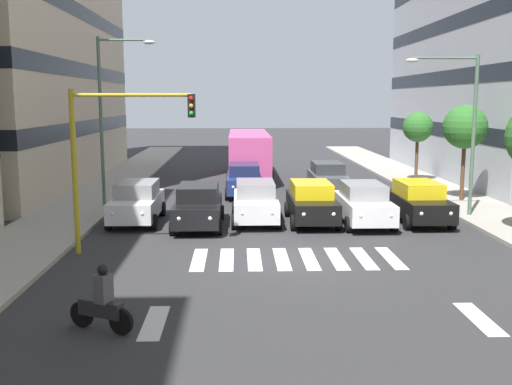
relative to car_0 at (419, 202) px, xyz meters
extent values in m
plane|color=#2D2D30|center=(5.78, 5.69, -0.89)|extent=(180.00, 180.00, 0.00)
cube|color=#9E998E|center=(15.21, 5.69, -0.81)|extent=(3.49, 90.00, 0.15)
cube|color=black|center=(-9.99, -14.49, 2.37)|extent=(9.22, 22.68, 0.90)
cube|color=black|center=(-9.99, -14.49, 5.62)|extent=(9.22, 22.68, 0.90)
cube|color=black|center=(-9.99, -14.49, 8.87)|extent=(9.22, 22.68, 0.90)
cube|color=black|center=(21.55, -13.33, 2.55)|extent=(9.22, 25.00, 0.90)
cube|color=black|center=(21.55, -13.33, 5.99)|extent=(9.22, 25.00, 0.90)
cube|color=black|center=(21.55, -13.33, 9.43)|extent=(9.22, 25.00, 0.90)
cube|color=silver|center=(2.63, 5.69, -0.88)|extent=(0.45, 2.80, 0.01)
cube|color=silver|center=(3.53, 5.69, -0.88)|extent=(0.45, 2.80, 0.01)
cube|color=silver|center=(4.43, 5.69, -0.88)|extent=(0.45, 2.80, 0.01)
cube|color=silver|center=(5.33, 5.69, -0.88)|extent=(0.45, 2.80, 0.01)
cube|color=silver|center=(6.23, 5.69, -0.88)|extent=(0.45, 2.80, 0.01)
cube|color=silver|center=(7.13, 5.69, -0.88)|extent=(0.45, 2.80, 0.01)
cube|color=silver|center=(8.03, 5.69, -0.88)|extent=(0.45, 2.80, 0.01)
cube|color=silver|center=(8.93, 5.69, -0.88)|extent=(0.45, 2.80, 0.01)
cube|color=silver|center=(1.94, 11.19, -0.88)|extent=(0.50, 2.20, 0.01)
cube|color=silver|center=(9.63, 11.19, -0.88)|extent=(0.50, 2.20, 0.01)
cube|color=black|center=(0.00, 0.05, -0.17)|extent=(1.80, 4.40, 0.80)
cube|color=yellow|center=(0.00, -0.15, 0.53)|extent=(1.58, 2.46, 0.60)
cylinder|color=black|center=(-0.90, 1.50, -0.57)|extent=(0.22, 0.64, 0.64)
cylinder|color=black|center=(0.90, 1.50, -0.57)|extent=(0.22, 0.64, 0.64)
cylinder|color=black|center=(-0.90, -1.40, -0.57)|extent=(0.22, 0.64, 0.64)
cylinder|color=black|center=(0.90, -1.40, -0.57)|extent=(0.22, 0.64, 0.64)
sphere|color=white|center=(-0.58, 2.20, -0.09)|extent=(0.18, 0.18, 0.18)
sphere|color=white|center=(0.58, 2.20, -0.09)|extent=(0.18, 0.18, 0.18)
cube|color=silver|center=(2.43, 0.43, -0.17)|extent=(1.80, 4.40, 0.80)
cube|color=gray|center=(2.43, 0.23, 0.53)|extent=(1.58, 2.46, 0.60)
cylinder|color=black|center=(1.53, 1.88, -0.57)|extent=(0.22, 0.64, 0.64)
cylinder|color=black|center=(3.33, 1.88, -0.57)|extent=(0.22, 0.64, 0.64)
cylinder|color=black|center=(1.53, -1.03, -0.57)|extent=(0.22, 0.64, 0.64)
cylinder|color=black|center=(3.33, -1.03, -0.57)|extent=(0.22, 0.64, 0.64)
sphere|color=white|center=(1.85, 2.58, -0.09)|extent=(0.18, 0.18, 0.18)
sphere|color=white|center=(3.01, 2.58, -0.09)|extent=(0.18, 0.18, 0.18)
cube|color=black|center=(4.55, 0.03, -0.17)|extent=(1.80, 4.40, 0.80)
cube|color=yellow|center=(4.55, -0.17, 0.53)|extent=(1.58, 2.46, 0.60)
cylinder|color=black|center=(3.65, 1.48, -0.57)|extent=(0.22, 0.64, 0.64)
cylinder|color=black|center=(5.45, 1.48, -0.57)|extent=(0.22, 0.64, 0.64)
cylinder|color=black|center=(3.65, -1.42, -0.57)|extent=(0.22, 0.64, 0.64)
cylinder|color=black|center=(5.45, -1.42, -0.57)|extent=(0.22, 0.64, 0.64)
sphere|color=white|center=(3.97, 2.18, -0.09)|extent=(0.18, 0.18, 0.18)
sphere|color=white|center=(5.13, 2.18, -0.09)|extent=(0.18, 0.18, 0.18)
cube|color=silver|center=(6.91, -0.25, -0.17)|extent=(1.80, 4.40, 0.80)
cube|color=gray|center=(6.91, -0.45, 0.53)|extent=(1.58, 2.46, 0.60)
cylinder|color=black|center=(6.01, 1.20, -0.57)|extent=(0.22, 0.64, 0.64)
cylinder|color=black|center=(7.81, 1.20, -0.57)|extent=(0.22, 0.64, 0.64)
cylinder|color=black|center=(6.01, -1.70, -0.57)|extent=(0.22, 0.64, 0.64)
cylinder|color=black|center=(7.81, -1.70, -0.57)|extent=(0.22, 0.64, 0.64)
sphere|color=white|center=(6.33, 1.90, -0.09)|extent=(0.18, 0.18, 0.18)
sphere|color=white|center=(7.48, 1.90, -0.09)|extent=(0.18, 0.18, 0.18)
cube|color=black|center=(9.26, 0.71, -0.17)|extent=(1.80, 4.40, 0.80)
cube|color=black|center=(9.26, 0.51, 0.53)|extent=(1.58, 2.46, 0.60)
cylinder|color=black|center=(8.36, 2.16, -0.57)|extent=(0.22, 0.64, 0.64)
cylinder|color=black|center=(10.16, 2.16, -0.57)|extent=(0.22, 0.64, 0.64)
cylinder|color=black|center=(8.36, -0.74, -0.57)|extent=(0.22, 0.64, 0.64)
cylinder|color=black|center=(10.16, -0.74, -0.57)|extent=(0.22, 0.64, 0.64)
sphere|color=white|center=(8.69, 2.86, -0.09)|extent=(0.18, 0.18, 0.18)
sphere|color=white|center=(9.84, 2.86, -0.09)|extent=(0.18, 0.18, 0.18)
cube|color=silver|center=(11.92, -0.31, -0.17)|extent=(1.80, 4.40, 0.80)
cube|color=gray|center=(11.92, -0.51, 0.53)|extent=(1.58, 2.46, 0.60)
cylinder|color=black|center=(11.02, 1.14, -0.57)|extent=(0.22, 0.64, 0.64)
cylinder|color=black|center=(12.82, 1.14, -0.57)|extent=(0.22, 0.64, 0.64)
cylinder|color=black|center=(11.02, -1.76, -0.57)|extent=(0.22, 0.64, 0.64)
cylinder|color=black|center=(12.82, -1.76, -0.57)|extent=(0.22, 0.64, 0.64)
sphere|color=white|center=(11.34, 1.84, -0.09)|extent=(0.18, 0.18, 0.18)
sphere|color=white|center=(12.49, 1.84, -0.09)|extent=(0.18, 0.18, 0.18)
cube|color=navy|center=(7.30, -7.23, -0.17)|extent=(1.80, 4.40, 0.80)
cube|color=#1D2547|center=(7.30, -7.43, 0.53)|extent=(1.58, 2.46, 0.60)
cylinder|color=black|center=(6.40, -5.78, -0.57)|extent=(0.22, 0.64, 0.64)
cylinder|color=black|center=(8.20, -5.78, -0.57)|extent=(0.22, 0.64, 0.64)
cylinder|color=black|center=(6.40, -8.68, -0.57)|extent=(0.22, 0.64, 0.64)
cylinder|color=black|center=(8.20, -8.68, -0.57)|extent=(0.22, 0.64, 0.64)
sphere|color=white|center=(6.72, -5.08, -0.09)|extent=(0.18, 0.18, 0.18)
sphere|color=white|center=(7.88, -5.08, -0.09)|extent=(0.18, 0.18, 0.18)
cube|color=#474C51|center=(2.66, -7.89, -0.17)|extent=(1.80, 4.40, 0.80)
cube|color=#343639|center=(2.66, -8.09, 0.53)|extent=(1.58, 2.46, 0.60)
cylinder|color=black|center=(1.76, -6.44, -0.57)|extent=(0.22, 0.64, 0.64)
cylinder|color=black|center=(3.56, -6.44, -0.57)|extent=(0.22, 0.64, 0.64)
cylinder|color=black|center=(1.76, -9.34, -0.57)|extent=(0.22, 0.64, 0.64)
cylinder|color=black|center=(3.56, -9.34, -0.57)|extent=(0.22, 0.64, 0.64)
sphere|color=white|center=(2.09, -5.74, -0.09)|extent=(0.18, 0.18, 0.18)
sphere|color=white|center=(3.24, -5.74, -0.09)|extent=(0.18, 0.18, 0.18)
cube|color=#DB5193|center=(6.91, -14.43, 0.86)|extent=(2.50, 10.50, 2.50)
cube|color=black|center=(6.91, -14.43, 1.41)|extent=(2.52, 9.87, 0.80)
cylinder|color=black|center=(5.66, -10.75, -0.39)|extent=(0.28, 1.00, 1.00)
cylinder|color=black|center=(8.16, -10.75, -0.39)|extent=(0.28, 1.00, 1.00)
cylinder|color=black|center=(5.66, -17.58, -0.39)|extent=(0.28, 1.00, 1.00)
cylinder|color=black|center=(8.16, -17.58, -0.39)|extent=(0.28, 1.00, 1.00)
cylinder|color=black|center=(11.24, 11.39, -0.59)|extent=(0.58, 0.36, 0.60)
cylinder|color=black|center=(10.26, 11.88, -0.59)|extent=(0.58, 0.36, 0.60)
cube|color=#232328|center=(10.75, 11.64, -0.37)|extent=(1.09, 0.70, 0.36)
cube|color=#4C4C51|center=(10.66, 11.68, 0.11)|extent=(0.41, 0.45, 0.64)
sphere|color=black|center=(10.66, 11.68, 0.55)|extent=(0.26, 0.26, 0.26)
cylinder|color=#AD991E|center=(13.07, 4.74, 1.86)|extent=(0.18, 0.18, 5.50)
cylinder|color=#AD991E|center=(11.12, 4.74, 4.41)|extent=(3.91, 0.12, 0.12)
cube|color=black|center=(9.16, 4.74, 4.06)|extent=(0.24, 0.28, 0.76)
sphere|color=red|center=(9.16, 4.89, 4.30)|extent=(0.14, 0.14, 0.14)
sphere|color=orange|center=(9.16, 4.89, 4.06)|extent=(0.14, 0.14, 0.14)
sphere|color=green|center=(9.16, 4.89, 3.82)|extent=(0.14, 0.14, 0.14)
cylinder|color=#4C6B56|center=(-2.51, -0.80, 2.71)|extent=(0.16, 0.16, 6.88)
cylinder|color=#4C6B56|center=(-1.11, -0.80, 6.00)|extent=(2.80, 0.10, 0.10)
ellipsoid|color=#B7BCC1|center=(0.29, -0.80, 5.90)|extent=(0.56, 0.28, 0.20)
cylinder|color=#4C6B56|center=(14.07, -3.84, 3.20)|extent=(0.16, 0.16, 7.87)
cylinder|color=#4C6B56|center=(12.89, -3.84, 6.99)|extent=(2.35, 0.10, 0.10)
ellipsoid|color=#B7BCC1|center=(11.72, -3.84, 6.89)|extent=(0.56, 0.28, 0.20)
cylinder|color=#513823|center=(-3.63, -4.69, 0.77)|extent=(0.20, 0.20, 3.02)
sphere|color=#2D6B28|center=(-3.63, -4.69, 2.93)|extent=(2.18, 2.18, 2.18)
cylinder|color=#513823|center=(-3.46, -11.85, 0.66)|extent=(0.20, 0.20, 2.78)
sphere|color=#2D6B28|center=(-3.46, -11.85, 2.60)|extent=(1.85, 1.85, 1.85)
camera|label=1|loc=(7.68, 24.48, 4.27)|focal=41.67mm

